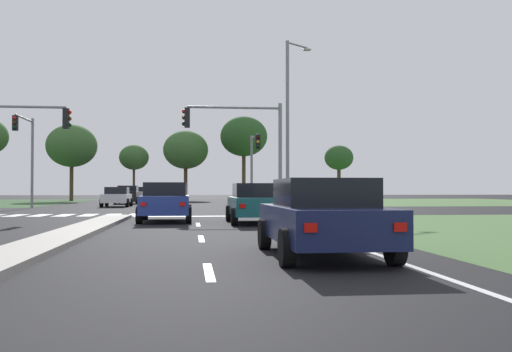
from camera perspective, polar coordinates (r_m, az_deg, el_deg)
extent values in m
plane|color=black|center=(34.61, -11.88, -3.43)|extent=(200.00, 200.00, 0.00)
cube|color=#476B38|center=(63.02, 14.18, -2.46)|extent=(35.00, 35.00, 0.01)
cube|color=#ADA89E|center=(15.81, -18.33, -5.65)|extent=(1.20, 22.00, 0.14)
cube|color=gray|center=(59.54, -9.64, -2.49)|extent=(1.20, 36.00, 0.14)
cube|color=silver|center=(8.99, -4.70, -9.45)|extent=(0.14, 2.00, 0.01)
cube|color=silver|center=(14.96, -5.44, -6.21)|extent=(0.14, 2.00, 0.01)
cube|color=silver|center=(20.94, -5.76, -4.82)|extent=(0.14, 2.00, 0.01)
cube|color=silver|center=(16.88, 5.96, -5.65)|extent=(0.14, 24.00, 0.01)
cube|color=silver|center=(27.47, -5.32, -3.99)|extent=(6.40, 0.50, 0.01)
cube|color=silver|center=(30.46, -22.71, -3.63)|extent=(0.70, 2.80, 0.01)
cube|color=silver|center=(30.16, -20.61, -3.67)|extent=(0.70, 2.80, 0.01)
cube|color=silver|center=(29.91, -18.46, -3.71)|extent=(0.70, 2.80, 0.01)
cube|color=silver|center=(29.69, -16.29, -3.74)|extent=(0.70, 2.80, 0.01)
cube|color=silver|center=(29.52, -14.08, -3.77)|extent=(0.70, 2.80, 0.01)
cube|color=silver|center=(29.39, -11.85, -3.79)|extent=(0.70, 2.80, 0.01)
cube|color=#161E47|center=(11.03, 6.53, -4.65)|extent=(1.83, 4.48, 0.64)
cube|color=black|center=(10.86, 6.70, -1.65)|extent=(1.61, 2.06, 0.52)
cube|color=red|center=(8.67, 5.43, -5.13)|extent=(0.20, 0.04, 0.14)
cube|color=red|center=(9.06, 14.09, -4.93)|extent=(0.20, 0.04, 0.14)
cylinder|color=black|center=(12.29, 0.84, -5.80)|extent=(0.22, 0.64, 0.64)
cylinder|color=black|center=(12.66, 9.11, -5.65)|extent=(0.22, 0.64, 0.64)
cylinder|color=black|center=(9.47, 3.08, -7.13)|extent=(0.22, 0.64, 0.64)
cylinder|color=black|center=(9.94, 13.61, -6.82)|extent=(0.22, 0.64, 0.64)
cube|color=navy|center=(23.25, -8.94, -2.81)|extent=(1.83, 4.52, 0.71)
cube|color=black|center=(23.09, -8.95, -1.29)|extent=(1.61, 2.08, 0.52)
cube|color=red|center=(21.01, -11.10, -2.76)|extent=(0.20, 0.04, 0.14)
cube|color=red|center=(20.95, -7.29, -2.78)|extent=(0.20, 0.04, 0.14)
cylinder|color=black|center=(24.76, -10.92, -3.53)|extent=(0.22, 0.64, 0.64)
cylinder|color=black|center=(24.69, -6.67, -3.55)|extent=(0.22, 0.64, 0.64)
cylinder|color=black|center=(21.88, -11.50, -3.82)|extent=(0.22, 0.64, 0.64)
cylinder|color=black|center=(21.79, -6.68, -3.85)|extent=(0.22, 0.64, 0.64)
cube|color=#B7B7BC|center=(66.69, -11.36, -1.83)|extent=(1.75, 4.28, 0.73)
cube|color=black|center=(66.84, -11.35, -1.29)|extent=(1.54, 1.97, 0.52)
cube|color=red|center=(68.80, -10.66, -1.75)|extent=(0.20, 0.04, 0.14)
cube|color=red|center=(68.91, -11.76, -1.75)|extent=(0.20, 0.04, 0.14)
cylinder|color=black|center=(65.26, -10.70, -2.16)|extent=(0.22, 0.64, 0.64)
cylinder|color=black|center=(65.41, -12.23, -2.15)|extent=(0.22, 0.64, 0.64)
cylinder|color=black|center=(68.00, -10.53, -2.13)|extent=(0.22, 0.64, 0.64)
cylinder|color=black|center=(68.14, -12.00, -2.12)|extent=(0.22, 0.64, 0.64)
cube|color=#19565B|center=(21.78, -0.19, -2.99)|extent=(1.72, 4.55, 0.66)
cube|color=black|center=(21.62, -0.15, -1.43)|extent=(1.52, 2.09, 0.52)
cube|color=red|center=(19.43, -1.36, -2.99)|extent=(0.20, 0.04, 0.14)
cube|color=red|center=(19.59, 2.46, -2.97)|extent=(0.20, 0.04, 0.14)
cylinder|color=black|center=(23.16, -2.71, -3.71)|extent=(0.22, 0.64, 0.64)
cylinder|color=black|center=(23.34, 1.52, -3.69)|extent=(0.22, 0.64, 0.64)
cylinder|color=black|center=(20.26, -2.16, -4.05)|extent=(0.22, 0.64, 0.64)
cylinder|color=black|center=(20.47, 2.67, -4.02)|extent=(0.22, 0.64, 0.64)
cube|color=black|center=(52.21, -12.57, -1.94)|extent=(1.85, 4.48, 0.78)
cube|color=black|center=(52.36, -12.55, -1.22)|extent=(1.63, 2.06, 0.52)
cube|color=red|center=(54.40, -11.59, -1.83)|extent=(0.20, 0.04, 0.14)
cube|color=red|center=(54.54, -13.06, -1.82)|extent=(0.20, 0.04, 0.14)
cylinder|color=black|center=(50.70, -11.71, -2.40)|extent=(0.22, 0.64, 0.64)
cylinder|color=black|center=(50.90, -13.78, -2.38)|extent=(0.22, 0.64, 0.64)
cylinder|color=black|center=(53.56, -11.43, -2.34)|extent=(0.22, 0.64, 0.64)
cylinder|color=black|center=(53.75, -13.40, -2.33)|extent=(0.22, 0.64, 0.64)
cube|color=silver|center=(43.77, -13.62, -2.15)|extent=(1.82, 4.14, 0.62)
cube|color=black|center=(43.91, -13.60, -1.41)|extent=(1.60, 1.91, 0.52)
cube|color=red|center=(45.77, -12.44, -2.05)|extent=(0.20, 0.04, 0.14)
cube|color=red|center=(45.93, -14.16, -2.03)|extent=(0.20, 0.04, 0.14)
cylinder|color=black|center=(42.35, -12.63, -2.61)|extent=(0.22, 0.64, 0.64)
cylinder|color=black|center=(42.58, -15.06, -2.59)|extent=(0.22, 0.64, 0.64)
cylinder|color=black|center=(44.99, -12.27, -2.53)|extent=(0.22, 0.64, 0.64)
cylinder|color=black|center=(45.21, -14.56, -2.51)|extent=(0.22, 0.64, 0.64)
cylinder|color=gray|center=(42.48, -21.29, 1.20)|extent=(0.18, 0.18, 6.18)
cylinder|color=gray|center=(40.80, -21.96, 5.31)|extent=(0.12, 3.95, 0.12)
cube|color=black|center=(38.85, -22.74, 4.86)|extent=(0.32, 0.26, 0.95)
sphere|color=red|center=(38.73, -22.81, 5.33)|extent=(0.20, 0.20, 0.20)
sphere|color=#3A2405|center=(38.70, -22.81, 4.89)|extent=(0.20, 0.20, 0.20)
sphere|color=black|center=(38.67, -22.81, 4.45)|extent=(0.20, 0.20, 0.20)
cylinder|color=gray|center=(41.29, -0.44, 0.46)|extent=(0.18, 0.18, 5.16)
cylinder|color=gray|center=(39.57, -0.15, 3.92)|extent=(0.12, 3.76, 0.12)
cube|color=black|center=(37.66, 0.17, 3.39)|extent=(0.32, 0.26, 0.95)
sphere|color=#360503|center=(37.53, 0.20, 3.86)|extent=(0.20, 0.20, 0.20)
sphere|color=orange|center=(37.51, 0.20, 3.41)|extent=(0.20, 0.20, 0.20)
sphere|color=black|center=(37.48, 0.20, 2.95)|extent=(0.20, 0.20, 0.20)
cylinder|color=gray|center=(29.31, -23.11, 6.34)|extent=(4.99, 0.12, 0.12)
cube|color=black|center=(28.63, -18.31, 5.42)|extent=(0.26, 0.32, 0.95)
sphere|color=red|center=(28.64, -17.99, 6.02)|extent=(0.20, 0.20, 0.20)
sphere|color=#3A2405|center=(28.60, -17.99, 5.43)|extent=(0.20, 0.20, 0.20)
sphere|color=black|center=(28.57, -17.99, 4.83)|extent=(0.20, 0.20, 0.20)
cylinder|color=gray|center=(28.22, 2.42, 1.67)|extent=(0.18, 0.18, 5.51)
cylinder|color=gray|center=(28.20, -2.18, 6.79)|extent=(4.54, 0.12, 0.12)
cube|color=black|center=(28.05, -6.83, 5.76)|extent=(0.26, 0.32, 0.95)
sphere|color=red|center=(28.09, -7.16, 6.36)|extent=(0.20, 0.20, 0.20)
sphere|color=#3A2405|center=(28.05, -7.16, 5.76)|extent=(0.20, 0.20, 0.20)
sphere|color=black|center=(28.02, -7.16, 5.15)|extent=(0.20, 0.20, 0.20)
cylinder|color=gray|center=(33.86, 3.14, 4.99)|extent=(0.20, 0.20, 10.03)
cylinder|color=gray|center=(35.41, 4.11, 12.80)|extent=(1.46, 1.22, 0.10)
ellipsoid|color=#B2B2A8|center=(36.07, 5.06, 12.37)|extent=(0.56, 0.28, 0.20)
cylinder|color=#423323|center=(67.26, -17.81, -0.40)|extent=(0.41, 0.41, 4.62)
ellipsoid|color=#38602D|center=(67.43, -17.79, 2.87)|extent=(5.58, 5.58, 4.74)
cylinder|color=#423323|center=(69.73, -12.01, -0.66)|extent=(0.29, 0.29, 4.14)
ellipsoid|color=#38602D|center=(69.83, -12.00, 1.82)|extent=(3.48, 3.48, 2.96)
cylinder|color=#423323|center=(68.84, -6.99, -0.51)|extent=(0.44, 0.44, 4.53)
ellipsoid|color=#38602D|center=(68.99, -6.98, 2.59)|extent=(5.34, 5.34, 4.54)
cylinder|color=#423323|center=(67.80, -1.22, 0.12)|extent=(0.44, 0.44, 6.03)
ellipsoid|color=#285123|center=(68.06, -1.22, 3.95)|extent=(5.55, 5.55, 4.71)
cylinder|color=#423323|center=(68.75, 8.22, -0.68)|extent=(0.43, 0.43, 4.11)
ellipsoid|color=#285123|center=(68.85, 8.21, 1.81)|extent=(3.41, 3.41, 2.90)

